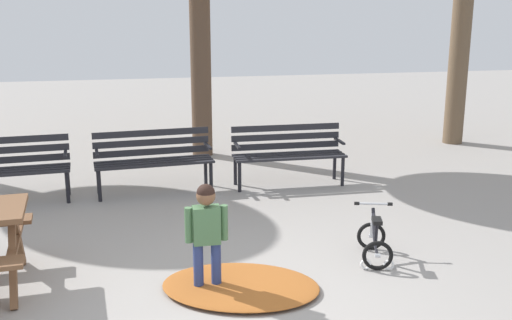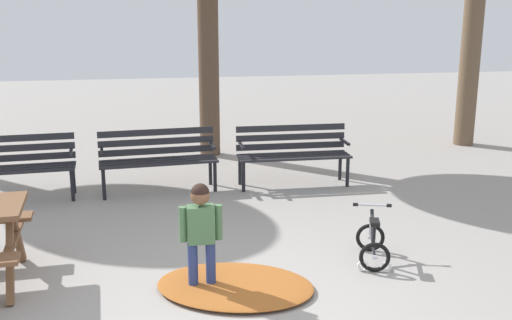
# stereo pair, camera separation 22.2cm
# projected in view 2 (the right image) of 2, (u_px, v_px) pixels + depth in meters

# --- Properties ---
(ground) EXTENTS (36.00, 36.00, 0.00)m
(ground) POSITION_uv_depth(u_px,v_px,m) (232.00, 311.00, 5.06)
(ground) COLOR gray
(park_bench_far_left) EXTENTS (1.63, 0.56, 0.85)m
(park_bench_far_left) POSITION_uv_depth(u_px,v_px,m) (12.00, 162.00, 7.92)
(park_bench_far_left) COLOR #232328
(park_bench_far_left) RESTS_ON ground
(park_bench_left) EXTENTS (1.63, 0.57, 0.85)m
(park_bench_left) POSITION_uv_depth(u_px,v_px,m) (158.00, 155.00, 8.32)
(park_bench_left) COLOR #232328
(park_bench_left) RESTS_ON ground
(park_bench_right) EXTENTS (1.61, 0.48, 0.85)m
(park_bench_right) POSITION_uv_depth(u_px,v_px,m) (293.00, 150.00, 8.63)
(park_bench_right) COLOR #232328
(park_bench_right) RESTS_ON ground
(child_standing) EXTENTS (0.38, 0.17, 1.00)m
(child_standing) POSITION_uv_depth(u_px,v_px,m) (201.00, 229.00, 5.31)
(child_standing) COLOR navy
(child_standing) RESTS_ON ground
(kids_bicycle) EXTENTS (0.49, 0.62, 0.54)m
(kids_bicycle) POSITION_uv_depth(u_px,v_px,m) (373.00, 242.00, 6.02)
(kids_bicycle) COLOR black
(kids_bicycle) RESTS_ON ground
(leaf_pile) EXTENTS (1.69, 1.43, 0.07)m
(leaf_pile) POSITION_uv_depth(u_px,v_px,m) (235.00, 286.00, 5.45)
(leaf_pile) COLOR #9E5623
(leaf_pile) RESTS_ON ground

